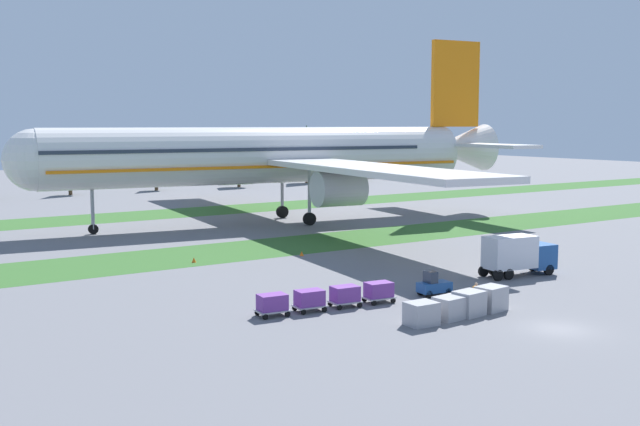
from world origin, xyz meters
TOP-DOWN VIEW (x-y plane):
  - ground_plane at (0.00, 0.00)m, footprint 400.00×400.00m
  - grass_strip_near at (0.00, 39.04)m, footprint 320.00×11.65m
  - grass_strip_far at (0.00, 74.35)m, footprint 320.00×11.65m
  - airliner at (12.04, 56.44)m, footprint 68.66×84.90m
  - baggage_tug at (-0.27, 11.81)m, footprint 2.72×1.56m
  - cargo_dolly_lead at (-5.27, 12.33)m, footprint 2.34×1.72m
  - cargo_dolly_second at (-8.15, 12.63)m, footprint 2.34×1.72m
  - cargo_dolly_third at (-11.03, 12.94)m, footprint 2.34×1.72m
  - cargo_dolly_fourth at (-13.92, 13.24)m, footprint 2.34×1.72m
  - catering_truck at (11.17, 13.57)m, footprint 7.20×3.23m
  - ground_crew_marshaller at (0.07, 7.58)m, footprint 0.36×0.53m
  - uld_container_0 at (-4.20, 5.83)m, footprint 2.15×1.79m
  - uld_container_1 at (-2.36, 5.82)m, footprint 2.17×1.82m
  - uld_container_2 at (-6.86, 5.70)m, footprint 2.05×1.66m
  - uld_container_3 at (-0.02, 5.98)m, footprint 2.19×1.84m
  - taxiway_marker_0 at (0.75, 32.67)m, footprint 0.44×0.44m
  - taxiway_marker_1 at (-9.89, 35.30)m, footprint 0.44×0.44m
  - distant_tree_line at (1.85, 112.17)m, footprint 173.00×8.84m

SIDE VIEW (x-z plane):
  - ground_plane at x=0.00m, z-range 0.00..0.00m
  - grass_strip_near at x=0.00m, z-range 0.00..0.01m
  - grass_strip_far at x=0.00m, z-range 0.00..0.01m
  - taxiway_marker_0 at x=0.75m, z-range 0.00..0.46m
  - taxiway_marker_1 at x=-9.89m, z-range 0.00..0.50m
  - uld_container_2 at x=-6.86m, z-range 0.00..1.56m
  - uld_container_0 at x=-4.20m, z-range 0.00..1.56m
  - baggage_tug at x=-0.27m, z-range -0.17..1.80m
  - uld_container_1 at x=-2.36m, z-range 0.00..1.72m
  - uld_container_3 at x=-0.02m, z-range 0.00..1.77m
  - cargo_dolly_lead at x=-5.27m, z-range 0.14..1.69m
  - cargo_dolly_second at x=-8.15m, z-range 0.14..1.69m
  - cargo_dolly_third at x=-11.03m, z-range 0.14..1.69m
  - cargo_dolly_fourth at x=-13.92m, z-range 0.14..1.69m
  - ground_crew_marshaller at x=0.07m, z-range 0.08..1.82m
  - catering_truck at x=11.17m, z-range 0.16..3.74m
  - distant_tree_line at x=1.85m, z-range 0.50..13.44m
  - airliner at x=12.04m, z-range -3.60..21.87m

